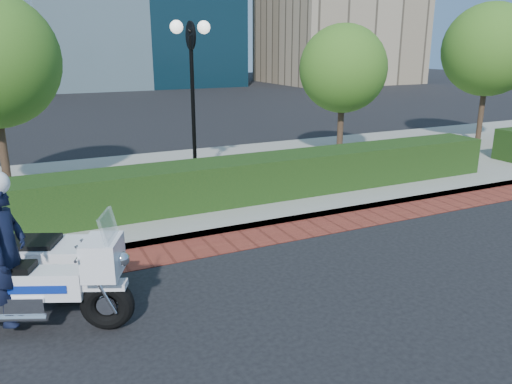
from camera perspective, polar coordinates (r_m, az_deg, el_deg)
name	(u,v)px	position (r m, az deg, el deg)	size (l,w,h in m)	color
ground	(241,277)	(8.59, -1.75, -9.65)	(120.00, 120.00, 0.00)	black
brick_strip	(210,246)	(9.86, -5.32, -6.12)	(60.00, 1.00, 0.01)	maroon
sidewalk	(152,186)	(13.93, -11.84, 0.67)	(60.00, 8.00, 0.15)	gray
hedge_main	(177,188)	(11.54, -9.06, 0.51)	(18.00, 1.20, 1.00)	black
lamppost	(192,79)	(12.96, -7.31, 12.70)	(1.02, 0.70, 4.21)	black
tree_c	(343,69)	(16.63, 9.93, 13.69)	(2.80, 2.80, 4.30)	#332319
tree_d	(489,50)	(21.06, 25.10, 14.50)	(3.40, 3.40, 5.16)	#332319
police_motorcycle	(31,266)	(7.80, -24.28, -7.73)	(2.64, 2.50, 2.26)	black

